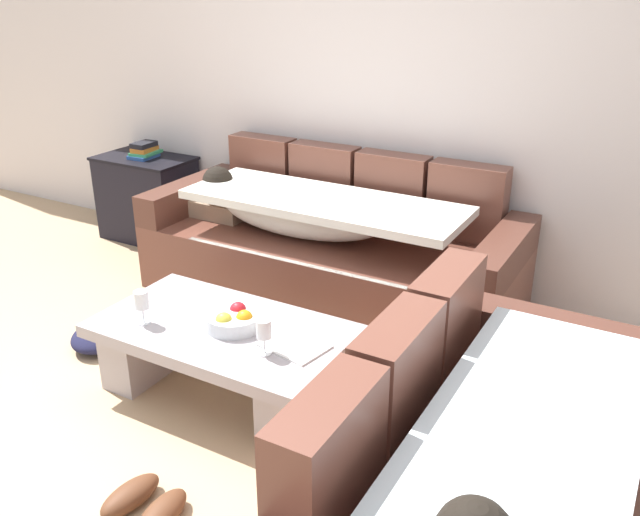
{
  "coord_description": "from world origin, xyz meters",
  "views": [
    {
      "loc": [
        1.89,
        -1.74,
        1.9
      ],
      "look_at": [
        0.32,
        1.02,
        0.55
      ],
      "focal_mm": 37.51,
      "sensor_mm": 36.0,
      "label": 1
    }
  ],
  "objects_px": {
    "wine_glass_near_left": "(142,301)",
    "book_stack_on_cabinet": "(144,151)",
    "coffee_table": "(223,351)",
    "pair_of_shoes": "(146,505)",
    "fruit_bowl": "(234,319)",
    "couch_along_wall": "(326,247)",
    "wine_glass_near_right": "(264,330)",
    "crumpled_garment": "(104,334)",
    "couch_near_window": "(493,498)",
    "open_magazine": "(294,345)",
    "side_cabinet": "(148,198)"
  },
  "relations": [
    {
      "from": "coffee_table",
      "to": "couch_along_wall",
      "type": "bearing_deg",
      "value": 94.99
    },
    {
      "from": "side_cabinet",
      "to": "book_stack_on_cabinet",
      "type": "relative_size",
      "value": 3.07
    },
    {
      "from": "fruit_bowl",
      "to": "couch_near_window",
      "type": "bearing_deg",
      "value": -18.27
    },
    {
      "from": "wine_glass_near_right",
      "to": "couch_near_window",
      "type": "bearing_deg",
      "value": -15.98
    },
    {
      "from": "couch_along_wall",
      "to": "coffee_table",
      "type": "distance_m",
      "value": 1.2
    },
    {
      "from": "wine_glass_near_right",
      "to": "pair_of_shoes",
      "type": "xyz_separation_m",
      "value": [
        -0.1,
        -0.68,
        -0.45
      ]
    },
    {
      "from": "wine_glass_near_left",
      "to": "book_stack_on_cabinet",
      "type": "distance_m",
      "value": 2.15
    },
    {
      "from": "couch_near_window",
      "to": "wine_glass_near_right",
      "type": "bearing_deg",
      "value": 74.02
    },
    {
      "from": "wine_glass_near_left",
      "to": "couch_along_wall",
      "type": "bearing_deg",
      "value": 80.39
    },
    {
      "from": "crumpled_garment",
      "to": "couch_near_window",
      "type": "bearing_deg",
      "value": -11.75
    },
    {
      "from": "wine_glass_near_left",
      "to": "fruit_bowl",
      "type": "bearing_deg",
      "value": 25.44
    },
    {
      "from": "couch_near_window",
      "to": "open_magazine",
      "type": "height_order",
      "value": "couch_near_window"
    },
    {
      "from": "couch_near_window",
      "to": "fruit_bowl",
      "type": "height_order",
      "value": "couch_near_window"
    },
    {
      "from": "wine_glass_near_left",
      "to": "wine_glass_near_right",
      "type": "bearing_deg",
      "value": 4.62
    },
    {
      "from": "coffee_table",
      "to": "crumpled_garment",
      "type": "distance_m",
      "value": 0.9
    },
    {
      "from": "wine_glass_near_left",
      "to": "open_magazine",
      "type": "relative_size",
      "value": 0.59
    },
    {
      "from": "fruit_bowl",
      "to": "wine_glass_near_left",
      "type": "bearing_deg",
      "value": -154.56
    },
    {
      "from": "coffee_table",
      "to": "open_magazine",
      "type": "height_order",
      "value": "open_magazine"
    },
    {
      "from": "side_cabinet",
      "to": "book_stack_on_cabinet",
      "type": "xyz_separation_m",
      "value": [
        0.01,
        -0.0,
        0.37
      ]
    },
    {
      "from": "wine_glass_near_left",
      "to": "wine_glass_near_right",
      "type": "xyz_separation_m",
      "value": [
        0.65,
        0.05,
        0.0
      ]
    },
    {
      "from": "couch_near_window",
      "to": "wine_glass_near_left",
      "type": "height_order",
      "value": "couch_near_window"
    },
    {
      "from": "wine_glass_near_left",
      "to": "book_stack_on_cabinet",
      "type": "relative_size",
      "value": 0.71
    },
    {
      "from": "wine_glass_near_left",
      "to": "open_magazine",
      "type": "height_order",
      "value": "wine_glass_near_left"
    },
    {
      "from": "wine_glass_near_right",
      "to": "pair_of_shoes",
      "type": "height_order",
      "value": "wine_glass_near_right"
    },
    {
      "from": "couch_along_wall",
      "to": "crumpled_garment",
      "type": "bearing_deg",
      "value": -124.24
    },
    {
      "from": "book_stack_on_cabinet",
      "to": "fruit_bowl",
      "type": "bearing_deg",
      "value": -37.29
    },
    {
      "from": "open_magazine",
      "to": "wine_glass_near_right",
      "type": "bearing_deg",
      "value": -114.34
    },
    {
      "from": "couch_along_wall",
      "to": "side_cabinet",
      "type": "bearing_deg",
      "value": 172.34
    },
    {
      "from": "coffee_table",
      "to": "fruit_bowl",
      "type": "distance_m",
      "value": 0.19
    },
    {
      "from": "coffee_table",
      "to": "wine_glass_near_right",
      "type": "xyz_separation_m",
      "value": [
        0.32,
        -0.11,
        0.26
      ]
    },
    {
      "from": "fruit_bowl",
      "to": "pair_of_shoes",
      "type": "xyz_separation_m",
      "value": [
        0.16,
        -0.82,
        -0.38
      ]
    },
    {
      "from": "open_magazine",
      "to": "fruit_bowl",
      "type": "bearing_deg",
      "value": -172.63
    },
    {
      "from": "wine_glass_near_right",
      "to": "side_cabinet",
      "type": "bearing_deg",
      "value": 144.01
    },
    {
      "from": "couch_near_window",
      "to": "fruit_bowl",
      "type": "relative_size",
      "value": 6.34
    },
    {
      "from": "couch_near_window",
      "to": "crumpled_garment",
      "type": "xyz_separation_m",
      "value": [
        -2.3,
        0.48,
        -0.27
      ]
    },
    {
      "from": "coffee_table",
      "to": "pair_of_shoes",
      "type": "relative_size",
      "value": 3.81
    },
    {
      "from": "couch_along_wall",
      "to": "crumpled_garment",
      "type": "relative_size",
      "value": 5.77
    },
    {
      "from": "couch_along_wall",
      "to": "wine_glass_near_right",
      "type": "relative_size",
      "value": 13.9
    },
    {
      "from": "couch_along_wall",
      "to": "book_stack_on_cabinet",
      "type": "relative_size",
      "value": 9.84
    },
    {
      "from": "fruit_bowl",
      "to": "wine_glass_near_right",
      "type": "height_order",
      "value": "wine_glass_near_right"
    },
    {
      "from": "couch_along_wall",
      "to": "wine_glass_near_right",
      "type": "distance_m",
      "value": 1.38
    },
    {
      "from": "book_stack_on_cabinet",
      "to": "crumpled_garment",
      "type": "bearing_deg",
      "value": -56.82
    },
    {
      "from": "crumpled_garment",
      "to": "coffee_table",
      "type": "bearing_deg",
      "value": -3.42
    },
    {
      "from": "couch_along_wall",
      "to": "wine_glass_near_left",
      "type": "height_order",
      "value": "couch_along_wall"
    },
    {
      "from": "wine_glass_near_left",
      "to": "book_stack_on_cabinet",
      "type": "bearing_deg",
      "value": 132.31
    },
    {
      "from": "couch_along_wall",
      "to": "pair_of_shoes",
      "type": "distance_m",
      "value": 2.03
    },
    {
      "from": "couch_along_wall",
      "to": "pair_of_shoes",
      "type": "relative_size",
      "value": 7.32
    },
    {
      "from": "coffee_table",
      "to": "crumpled_garment",
      "type": "relative_size",
      "value": 3.0
    },
    {
      "from": "couch_near_window",
      "to": "side_cabinet",
      "type": "bearing_deg",
      "value": 60.1
    },
    {
      "from": "book_stack_on_cabinet",
      "to": "crumpled_garment",
      "type": "height_order",
      "value": "book_stack_on_cabinet"
    }
  ]
}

